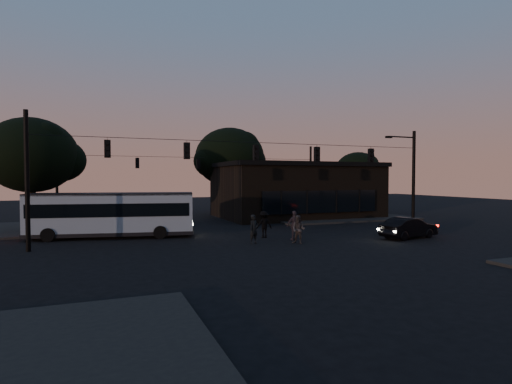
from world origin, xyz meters
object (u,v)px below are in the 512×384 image
object	(u,v)px
car	(409,228)
pedestrian_b	(298,229)
bus	(113,213)
pedestrian_c	(295,226)
building	(295,190)
pedestrian_a	(254,229)
pedestrian_d	(264,224)

from	to	relation	value
car	pedestrian_b	bearing A→B (deg)	75.33
bus	pedestrian_c	xyz separation A→B (m)	(10.57, -5.44, -0.71)
pedestrian_b	building	bearing A→B (deg)	113.63
pedestrian_a	pedestrian_d	xyz separation A→B (m)	(1.49, 2.02, 0.01)
bus	pedestrian_c	world-z (taller)	bus
building	pedestrian_c	bearing A→B (deg)	-117.30
pedestrian_a	pedestrian_b	bearing A→B (deg)	-45.19
building	pedestrian_b	world-z (taller)	building
bus	pedestrian_b	distance (m)	12.21
car	pedestrian_a	bearing A→B (deg)	71.17
car	pedestrian_b	distance (m)	7.70
pedestrian_a	pedestrian_d	world-z (taller)	pedestrian_d
building	car	world-z (taller)	building
car	pedestrian_b	xyz separation A→B (m)	(-7.66, 0.70, 0.17)
pedestrian_b	pedestrian_d	xyz separation A→B (m)	(-0.97, 2.99, 0.02)
bus	car	size ratio (longest dim) A/B	2.59
pedestrian_a	pedestrian_d	distance (m)	2.51
bus	pedestrian_d	size ratio (longest dim) A/B	6.12
building	pedestrian_a	size ratio (longest dim) A/B	8.90
building	car	distance (m)	15.82
car	pedestrian_d	size ratio (longest dim) A/B	2.37
pedestrian_c	bus	bearing A→B (deg)	-26.99
car	pedestrian_d	world-z (taller)	pedestrian_d
pedestrian_d	building	bearing A→B (deg)	-127.60
pedestrian_d	bus	bearing A→B (deg)	-24.31
building	pedestrian_a	world-z (taller)	building
car	bus	bearing A→B (deg)	58.04
bus	pedestrian_b	bearing A→B (deg)	-21.92
building	bus	size ratio (longest dim) A/B	1.44
building	bus	world-z (taller)	building
pedestrian_b	pedestrian_c	size ratio (longest dim) A/B	0.91
car	pedestrian_d	distance (m)	9.39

